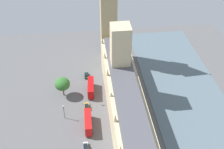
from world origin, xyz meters
TOP-DOWN VIEW (x-y plane):
  - ground_plane at (0.00, 0.00)m, footprint 135.09×135.09m
  - river_thames at (-30.20, 0.00)m, footprint 32.08×121.58m
  - parliament_building at (-1.99, -1.46)m, footprint 12.17×65.09m
  - car_dark_green_leading at (11.66, -24.17)m, footprint 2.01×4.12m
  - double_decker_bus_under_trees at (10.17, -13.27)m, footprint 3.13×10.63m
  - car_yellow_cab_by_river_gate at (12.51, -3.63)m, footprint 1.87×4.27m
  - double_decker_bus_opposite_hall at (12.18, 6.25)m, footprint 2.71×10.52m
  - car_silver_trailing at (13.65, 16.22)m, footprint 1.91×4.51m
  - pedestrian_kerbside at (6.18, -4.70)m, footprint 0.52×0.62m
  - plane_tree_far_end at (21.84, -12.79)m, footprint 6.30×6.30m
  - street_lamp_midblock at (21.11, 0.75)m, footprint 0.56×0.56m

SIDE VIEW (x-z plane):
  - ground_plane at x=0.00m, z-range 0.00..0.00m
  - river_thames at x=-30.20m, z-range 0.00..0.25m
  - pedestrian_kerbside at x=6.18m, z-range -0.08..1.52m
  - car_yellow_cab_by_river_gate at x=12.51m, z-range 0.02..1.76m
  - car_dark_green_leading at x=11.66m, z-range 0.02..1.76m
  - car_silver_trailing at x=13.65m, z-range 0.02..1.76m
  - double_decker_bus_under_trees at x=10.17m, z-range 0.26..5.01m
  - double_decker_bus_opposite_hall at x=12.18m, z-range 0.26..5.01m
  - street_lamp_midblock at x=21.11m, z-range 1.31..8.17m
  - plane_tree_far_end at x=21.84m, z-range 1.69..10.47m
  - parliament_building at x=-1.99m, z-range -7.17..25.00m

